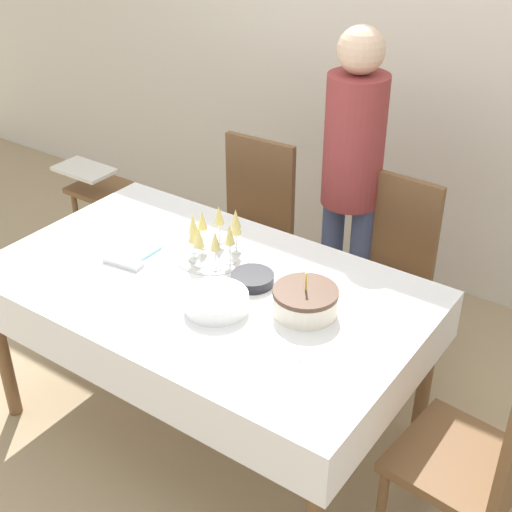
% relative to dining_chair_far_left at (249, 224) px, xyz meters
% --- Properties ---
extents(ground_plane, '(12.00, 12.00, 0.00)m').
position_rel_dining_chair_far_left_xyz_m(ground_plane, '(0.39, -0.84, -0.54)').
color(ground_plane, tan).
extents(wall_back, '(8.00, 0.05, 2.70)m').
position_rel_dining_chair_far_left_xyz_m(wall_back, '(0.39, 0.87, 0.81)').
color(wall_back, silver).
rests_on(wall_back, ground_plane).
extents(dining_table, '(1.73, 1.04, 0.77)m').
position_rel_dining_chair_far_left_xyz_m(dining_table, '(0.39, -0.84, 0.13)').
color(dining_table, white).
rests_on(dining_table, ground_plane).
extents(dining_chair_far_left, '(0.44, 0.44, 0.97)m').
position_rel_dining_chair_far_left_xyz_m(dining_chair_far_left, '(0.00, 0.00, 0.00)').
color(dining_chair_far_left, brown).
rests_on(dining_chair_far_left, ground_plane).
extents(dining_chair_far_right, '(0.44, 0.44, 0.97)m').
position_rel_dining_chair_far_left_xyz_m(dining_chair_far_right, '(0.77, 0.00, 0.00)').
color(dining_chair_far_right, brown).
rests_on(dining_chair_far_right, ground_plane).
extents(dining_chair_right_end, '(0.46, 0.46, 0.97)m').
position_rel_dining_chair_far_left_xyz_m(dining_chair_right_end, '(1.57, -0.85, 0.00)').
color(dining_chair_right_end, brown).
rests_on(dining_chair_right_end, ground_plane).
extents(birthday_cake, '(0.24, 0.24, 0.17)m').
position_rel_dining_chair_far_left_xyz_m(birthday_cake, '(0.82, -0.79, 0.29)').
color(birthday_cake, silver).
rests_on(birthday_cake, dining_table).
extents(champagne_tray, '(0.32, 0.32, 0.18)m').
position_rel_dining_chair_far_left_xyz_m(champagne_tray, '(0.29, -0.66, 0.33)').
color(champagne_tray, silver).
rests_on(champagne_tray, dining_table).
extents(plate_stack_main, '(0.24, 0.24, 0.06)m').
position_rel_dining_chair_far_left_xyz_m(plate_stack_main, '(0.54, -0.95, 0.27)').
color(plate_stack_main, white).
rests_on(plate_stack_main, dining_table).
extents(plate_stack_dessert, '(0.17, 0.17, 0.04)m').
position_rel_dining_chair_far_left_xyz_m(plate_stack_dessert, '(0.55, -0.74, 0.26)').
color(plate_stack_dessert, black).
rests_on(plate_stack_dessert, dining_table).
extents(cake_knife, '(0.28, 0.14, 0.00)m').
position_rel_dining_chair_far_left_xyz_m(cake_knife, '(0.91, -1.01, 0.24)').
color(cake_knife, silver).
rests_on(cake_knife, dining_table).
extents(fork_pile, '(0.18, 0.08, 0.02)m').
position_rel_dining_chair_far_left_xyz_m(fork_pile, '(0.03, -0.93, 0.25)').
color(fork_pile, silver).
rests_on(fork_pile, dining_table).
extents(napkin_pile, '(0.15, 0.15, 0.01)m').
position_rel_dining_chair_far_left_xyz_m(napkin_pile, '(0.00, -0.82, 0.24)').
color(napkin_pile, '#8CC6E0').
rests_on(napkin_pile, dining_table).
extents(person_standing, '(0.28, 0.28, 1.60)m').
position_rel_dining_chair_far_left_xyz_m(person_standing, '(0.52, 0.10, 0.43)').
color(person_standing, '#3F4C72').
rests_on(person_standing, ground_plane).
extents(high_chair, '(0.33, 0.35, 0.71)m').
position_rel_dining_chair_far_left_xyz_m(high_chair, '(-0.93, -0.17, -0.05)').
color(high_chair, brown).
rests_on(high_chair, ground_plane).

